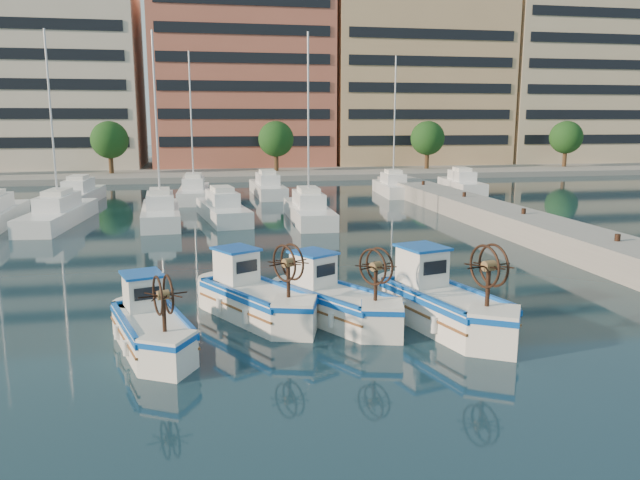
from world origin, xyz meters
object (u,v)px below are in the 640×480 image
(fishing_boat_c, at_px, (334,299))
(fishing_boat_d, at_px, (442,301))
(fishing_boat_a, at_px, (151,324))
(fishing_boat_b, at_px, (254,295))

(fishing_boat_c, distance_m, fishing_boat_d, 3.37)
(fishing_boat_a, bearing_deg, fishing_boat_d, -14.62)
(fishing_boat_b, relative_size, fishing_boat_d, 0.92)
(fishing_boat_a, relative_size, fishing_boat_c, 0.93)
(fishing_boat_a, bearing_deg, fishing_boat_b, 19.21)
(fishing_boat_c, bearing_deg, fishing_boat_d, -49.92)
(fishing_boat_a, xyz_separation_m, fishing_boat_d, (8.68, 0.25, 0.13))
(fishing_boat_b, bearing_deg, fishing_boat_c, -46.76)
(fishing_boat_d, bearing_deg, fishing_boat_a, 166.67)
(fishing_boat_b, distance_m, fishing_boat_c, 2.58)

